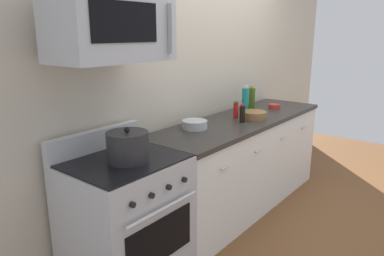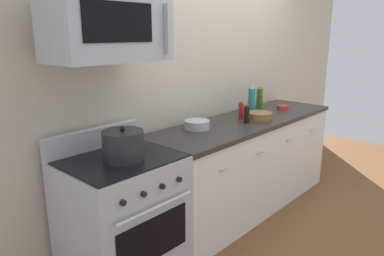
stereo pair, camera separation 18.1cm
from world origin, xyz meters
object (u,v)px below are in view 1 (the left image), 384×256
(bottle_olive_oil, at_px, (252,98))
(bowl_red_small, at_px, (274,106))
(bowl_wooden_salad, at_px, (254,115))
(stockpot, at_px, (128,147))
(bottle_soy_sauce_dark, at_px, (242,114))
(microwave, at_px, (111,28))
(range_oven, at_px, (126,221))
(bottle_hot_sauce_red, at_px, (236,110))
(bowl_steel_prep, at_px, (195,124))
(bottle_sparkling_teal, at_px, (245,100))

(bottle_olive_oil, xyz_separation_m, bowl_red_small, (0.19, -0.18, -0.10))
(bowl_wooden_salad, xyz_separation_m, stockpot, (-1.56, 0.05, 0.06))
(bottle_soy_sauce_dark, bearing_deg, bottle_olive_oil, 21.58)
(microwave, bearing_deg, bowl_red_small, -2.05)
(microwave, height_order, stockpot, microwave)
(range_oven, bearing_deg, bottle_soy_sauce_dark, -3.49)
(bottle_hot_sauce_red, distance_m, bowl_steel_prep, 0.57)
(range_oven, xyz_separation_m, microwave, (0.00, 0.04, 1.28))
(bowl_red_small, xyz_separation_m, bowl_steel_prep, (-1.23, 0.15, 0.01))
(bottle_hot_sauce_red, bearing_deg, bottle_sparkling_teal, 7.25)
(bottle_sparkling_teal, xyz_separation_m, bottle_hot_sauce_red, (-0.22, -0.03, -0.06))
(microwave, height_order, bottle_hot_sauce_red, microwave)
(bowl_red_small, height_order, bowl_steel_prep, bowl_steel_prep)
(bottle_olive_oil, distance_m, bowl_steel_prep, 1.04)
(bowl_steel_prep, bearing_deg, range_oven, -172.74)
(microwave, height_order, bottle_sparkling_teal, microwave)
(bottle_sparkling_teal, xyz_separation_m, bowl_steel_prep, (-0.79, 0.03, -0.10))
(bottle_soy_sauce_dark, height_order, bottle_hot_sauce_red, bottle_soy_sauce_dark)
(bottle_soy_sauce_dark, distance_m, bowl_steel_prep, 0.50)
(range_oven, distance_m, bowl_red_small, 2.19)
(range_oven, relative_size, bottle_soy_sauce_dark, 6.30)
(bottle_soy_sauce_dark, xyz_separation_m, bottle_hot_sauce_red, (0.11, 0.14, -0.00))
(bottle_hot_sauce_red, height_order, bowl_wooden_salad, bottle_hot_sauce_red)
(stockpot, bearing_deg, bottle_sparkling_teal, 4.57)
(range_oven, bearing_deg, bowl_steel_prep, 7.26)
(range_oven, height_order, bottle_olive_oil, bottle_olive_oil)
(bottle_olive_oil, xyz_separation_m, bottle_soy_sauce_dark, (-0.58, -0.23, -0.04))
(microwave, xyz_separation_m, bowl_red_small, (2.14, -0.08, -0.81))
(range_oven, relative_size, bowl_wooden_salad, 4.38)
(bottle_sparkling_teal, relative_size, stockpot, 1.08)
(bottle_olive_oil, relative_size, stockpot, 0.94)
(bottle_olive_oil, height_order, bowl_steel_prep, bottle_olive_oil)
(bottle_soy_sauce_dark, xyz_separation_m, bowl_red_small, (0.77, 0.05, -0.06))
(bottle_soy_sauce_dark, distance_m, stockpot, 1.37)
(range_oven, height_order, bowl_red_small, range_oven)
(bottle_sparkling_teal, distance_m, bowl_steel_prep, 0.80)
(range_oven, height_order, microwave, microwave)
(bowl_steel_prep, distance_m, stockpot, 0.93)
(bowl_wooden_salad, xyz_separation_m, bowl_steel_prep, (-0.65, 0.21, 0.00))
(bowl_wooden_salad, bearing_deg, range_oven, 176.39)
(bowl_red_small, bearing_deg, stockpot, -179.42)
(stockpot, bearing_deg, bottle_hot_sauce_red, 4.16)
(bottle_hot_sauce_red, bearing_deg, bowl_steel_prep, 173.76)
(bowl_wooden_salad, height_order, bowl_red_small, bowl_wooden_salad)
(stockpot, bearing_deg, bottle_soy_sauce_dark, -1.26)
(bottle_olive_oil, relative_size, bottle_hot_sauce_red, 1.51)
(bowl_steel_prep, xyz_separation_m, stockpot, (-0.91, -0.17, 0.06))
(bottle_olive_oil, bearing_deg, bottle_soy_sauce_dark, -158.42)
(stockpot, bearing_deg, range_oven, 90.00)
(bowl_red_small, bearing_deg, range_oven, 179.15)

